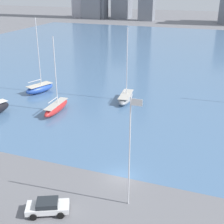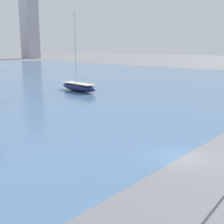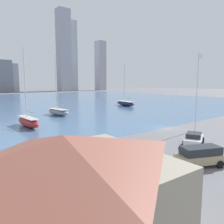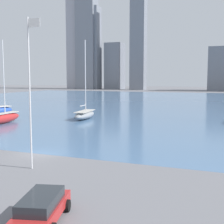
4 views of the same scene
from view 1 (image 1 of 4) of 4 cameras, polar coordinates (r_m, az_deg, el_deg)
The scene contains 7 objects.
ground_plane at distance 40.14m, azimuth 1.73°, elevation -11.81°, with size 500.00×500.00×0.00m, color slate.
harbor_water at distance 104.47m, azimuth 14.12°, elevation 9.50°, with size 180.00×140.00×0.00m.
flag_pole at distance 32.25m, azimuth 3.31°, elevation -6.96°, with size 1.24×0.14×12.62m.
sailboat_gray at distance 64.02m, azimuth 2.53°, elevation 2.75°, with size 3.34×8.34×14.67m.
sailboat_red at distance 59.33m, azimuth -10.16°, elevation 0.86°, with size 2.26×8.62×14.01m.
sailboat_blue at distance 70.81m, azimuth -13.10°, elevation 4.30°, with size 4.92×7.46×16.00m.
parked_sedan_white at distance 35.12m, azimuth -11.69°, elevation -16.54°, with size 4.91×3.70×1.52m.
Camera 1 is at (10.19, -31.45, 22.77)m, focal length 50.00 mm.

